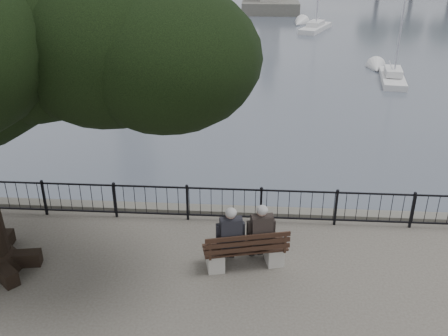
{
  "coord_description": "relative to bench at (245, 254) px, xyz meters",
  "views": [
    {
      "loc": [
        0.81,
        -9.27,
        7.16
      ],
      "look_at": [
        0.0,
        2.5,
        1.6
      ],
      "focal_mm": 40.0,
      "sensor_mm": 36.0,
      "label": 1
    }
  ],
  "objects": [
    {
      "name": "sailboat_f",
      "position": [
        -2.64,
        35.66,
        -1.02
      ],
      "size": [
        2.6,
        6.19,
        12.47
      ],
      "color": "silver",
      "rests_on": "ground"
    },
    {
      "name": "sailboat_b",
      "position": [
        -3.54,
        25.22,
        -1.04
      ],
      "size": [
        2.72,
        5.54,
        10.69
      ],
      "color": "silver",
      "rests_on": "ground"
    },
    {
      "name": "sailboat_g",
      "position": [
        5.39,
        38.22,
        -1.04
      ],
      "size": [
        3.56,
        5.7,
        10.99
      ],
      "color": "silver",
      "rests_on": "ground"
    },
    {
      "name": "sailboat_h",
      "position": [
        -6.53,
        38.25,
        -0.98
      ],
      "size": [
        2.33,
        5.0,
        12.29
      ],
      "color": "silver",
      "rests_on": "ground"
    },
    {
      "name": "railing",
      "position": [
        -0.65,
        2.05,
        0.2
      ],
      "size": [
        22.06,
        0.06,
        1.0
      ],
      "color": "black",
      "rests_on": "ground"
    },
    {
      "name": "sailboat_d",
      "position": [
        8.36,
        20.7,
        -1.1
      ],
      "size": [
        1.96,
        4.8,
        7.68
      ],
      "color": "silver",
      "rests_on": "ground"
    },
    {
      "name": "sailboat_e",
      "position": [
        -14.14,
        31.38,
        -0.99
      ],
      "size": [
        2.4,
        5.63,
        12.88
      ],
      "color": "silver",
      "rests_on": "ground"
    },
    {
      "name": "harbor",
      "position": [
        -0.65,
        2.55,
        -0.86
      ],
      "size": [
        260.0,
        260.0,
        1.2
      ],
      "color": "#514F4A",
      "rests_on": "ground"
    },
    {
      "name": "sailboat_a",
      "position": [
        -7.37,
        19.06,
        -1.04
      ],
      "size": [
        3.15,
        5.61,
        11.05
      ],
      "color": "silver",
      "rests_on": "ground"
    },
    {
      "name": "person_right",
      "position": [
        0.32,
        0.19,
        0.39
      ],
      "size": [
        0.59,
        0.88,
        1.64
      ],
      "color": "black",
      "rests_on": "ground"
    },
    {
      "name": "bench",
      "position": [
        0.0,
        0.0,
        0.0
      ],
      "size": [
        2.05,
        1.04,
        1.04
      ],
      "color": "#9D9B94",
      "rests_on": "ground"
    },
    {
      "name": "person_left",
      "position": [
        -0.38,
        0.02,
        0.39
      ],
      "size": [
        0.59,
        0.88,
        1.64
      ],
      "color": "black",
      "rests_on": "ground"
    }
  ]
}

